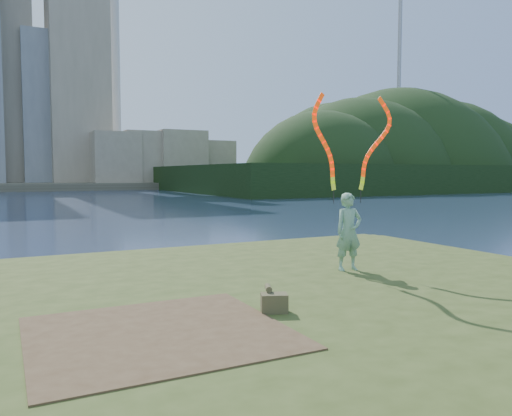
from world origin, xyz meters
TOP-DOWN VIEW (x-y plane):
  - ground at (0.00, 0.00)m, footprint 320.00×320.00m
  - grassy_knoll at (0.00, -2.30)m, footprint 20.00×18.00m
  - dirt_patch at (-2.20, -3.20)m, footprint 3.20×3.00m
  - far_shore at (0.00, 95.00)m, footprint 320.00×40.00m
  - observation_tower at (18.00, 102.00)m, footprint 10.00×10.00m
  - wooded_hill at (59.57, 59.96)m, footprint 78.00×50.00m
  - woman_with_ribbons at (2.58, -0.89)m, footprint 2.05×0.47m
  - canvas_bag at (-0.40, -3.01)m, footprint 0.46×0.52m

SIDE VIEW (x-z plane):
  - ground at x=0.00m, z-range 0.00..0.00m
  - wooded_hill at x=59.57m, z-range -31.34..31.66m
  - grassy_knoll at x=0.00m, z-range -0.06..0.74m
  - far_shore at x=0.00m, z-range 0.00..1.20m
  - dirt_patch at x=-2.20m, z-range 0.80..0.82m
  - canvas_bag at x=-0.40m, z-range 0.77..1.14m
  - woman_with_ribbons at x=2.58m, z-range 0.19..4.22m
  - observation_tower at x=18.00m, z-range 10.11..68.11m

